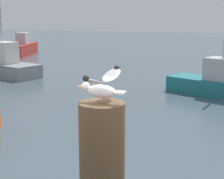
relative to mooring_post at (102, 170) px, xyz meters
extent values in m
cylinder|color=#4C3823|center=(0.00, 0.00, 0.00)|extent=(0.35, 0.35, 1.06)
cylinder|color=#C66D60|center=(0.01, 0.02, 0.55)|extent=(0.01, 0.01, 0.04)
cylinder|color=#C66D60|center=(0.01, -0.02, 0.55)|extent=(0.01, 0.01, 0.04)
ellipsoid|color=silver|center=(0.00, 0.00, 0.62)|extent=(0.24, 0.11, 0.10)
sphere|color=silver|center=(-0.13, 0.01, 0.64)|extent=(0.06, 0.06, 0.06)
cone|color=yellow|center=(-0.19, 0.02, 0.64)|extent=(0.05, 0.02, 0.02)
cube|color=silver|center=(0.14, -0.02, 0.62)|extent=(0.08, 0.09, 0.01)
ellipsoid|color=silver|center=(0.03, 0.16, 0.72)|extent=(0.14, 0.23, 0.09)
sphere|color=#353535|center=(0.04, 0.26, 0.76)|extent=(0.04, 0.04, 0.04)
ellipsoid|color=silver|center=(-0.01, -0.16, 0.72)|extent=(0.14, 0.23, 0.09)
sphere|color=#353535|center=(-0.02, -0.26, 0.76)|extent=(0.04, 0.04, 0.04)
cube|color=gray|center=(-9.86, 12.94, -1.47)|extent=(4.84, 3.00, 0.63)
cube|color=silver|center=(-9.67, 12.86, -0.64)|extent=(1.78, 1.35, 1.03)
cylinder|color=#A5A5A8|center=(-9.67, 12.86, 1.30)|extent=(0.08, 0.08, 2.84)
cube|color=#B72D28|center=(-13.62, 21.10, -1.37)|extent=(2.16, 4.42, 0.84)
cone|color=#B72D28|center=(-13.05, 18.74, -1.32)|extent=(1.28, 1.28, 1.06)
cube|color=#B2B2B7|center=(-13.71, 21.44, -0.54)|extent=(1.05, 1.49, 0.81)
cube|color=#B2B2B7|center=(0.76, 11.25, -0.79)|extent=(1.47, 1.29, 0.82)
camera|label=1|loc=(0.86, -2.45, 1.17)|focal=58.08mm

